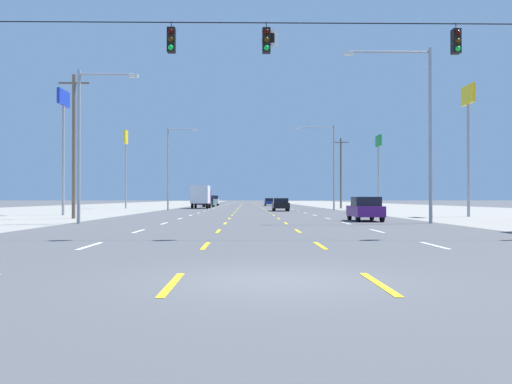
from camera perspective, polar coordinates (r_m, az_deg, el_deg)
ground_plane at (r=75.86m, az=-0.55°, el=-1.74°), size 572.00×572.00×0.00m
lot_apron_left at (r=79.65m, az=-18.66°, el=-1.65°), size 28.00×440.00×0.01m
lot_apron_right at (r=79.95m, az=17.49°, el=-1.65°), size 28.00×440.00×0.01m
lane_markings at (r=114.36m, az=-0.67°, el=-1.37°), size 10.64×227.60×0.01m
signal_span_wire at (r=21.00m, az=1.19°, el=9.61°), size 25.82×0.53×9.10m
hatchback_far_right_nearest at (r=35.84m, az=11.19°, el=-1.70°), size 1.72×3.90×1.54m
sedan_inner_right_near at (r=62.83m, az=2.54°, el=-1.28°), size 1.80×4.50×1.46m
box_truck_far_left_mid at (r=79.26m, az=-5.68°, el=-0.36°), size 2.40×7.20×3.23m
sedan_far_left_midfar at (r=91.85m, az=-4.90°, el=-1.08°), size 1.80×4.50×1.46m
sedan_inner_right_far at (r=106.01m, az=1.37°, el=-1.02°), size 1.80×4.50×1.46m
suv_far_left_farther at (r=109.03m, az=-4.39°, el=-0.87°), size 1.98×4.90×1.98m
pole_sign_left_row_1 at (r=50.52m, az=-19.20°, el=7.05°), size 0.24×2.72×10.70m
pole_sign_left_row_2 at (r=80.97m, az=-13.24°, el=4.08°), size 0.24×1.62×11.12m
pole_sign_right_row_1 at (r=46.93m, az=21.00°, el=7.18°), size 0.24×2.28×10.34m
pole_sign_right_row_2 at (r=71.03m, az=12.49°, el=3.94°), size 0.24×2.38×9.31m
streetlight_left_row_0 at (r=33.41m, az=-17.19°, el=5.65°), size 3.49×0.26×8.84m
streetlight_right_row_0 at (r=33.74m, az=16.61°, el=7.11°), size 5.09×0.26×10.19m
streetlight_left_row_1 at (r=68.38m, az=-8.77°, el=2.98°), size 3.61×0.26×10.10m
streetlight_right_row_1 at (r=68.51m, az=7.62°, el=3.20°), size 4.71×0.26×10.37m
utility_pole_left_row_0 at (r=41.65m, az=-18.24°, el=4.74°), size 2.20×0.26×10.27m
utility_pole_right_row_1 at (r=79.23m, az=8.72°, el=2.06°), size 2.20×0.26×9.96m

